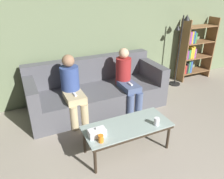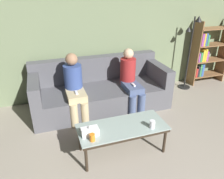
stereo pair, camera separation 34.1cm
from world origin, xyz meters
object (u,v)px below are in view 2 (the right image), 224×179
object	(u,v)px
tissue_box	(90,131)
bookshelf	(205,54)
cup_near_left	(92,137)
couch	(100,91)
coffee_table	(122,129)
standing_lamp	(191,46)
seated_person_left_end	(74,85)
cup_near_right	(152,124)
seated_person_mid_left	(130,79)

from	to	relation	value
tissue_box	bookshelf	world-z (taller)	bookshelf
cup_near_left	bookshelf	size ratio (longest dim) A/B	0.07
couch	cup_near_left	xyz separation A→B (m)	(-0.53, -1.53, 0.16)
tissue_box	bookshelf	size ratio (longest dim) A/B	0.15
tissue_box	coffee_table	bearing A→B (deg)	5.09
coffee_table	bookshelf	distance (m)	3.19
bookshelf	standing_lamp	distance (m)	0.62
seated_person_left_end	bookshelf	bearing A→B (deg)	9.98
coffee_table	tissue_box	world-z (taller)	tissue_box
cup_near_right	standing_lamp	distance (m)	2.51
standing_lamp	seated_person_mid_left	bearing A→B (deg)	-164.59
standing_lamp	seated_person_mid_left	distance (m)	1.67
cup_near_right	seated_person_mid_left	size ratio (longest dim) A/B	0.10
bookshelf	cup_near_right	bearing A→B (deg)	-141.55
cup_near_left	bookshelf	bearing A→B (deg)	30.53
bookshelf	standing_lamp	size ratio (longest dim) A/B	0.92
cup_near_right	bookshelf	xyz separation A→B (m)	(2.32, 1.84, 0.23)
cup_near_left	seated_person_left_end	world-z (taller)	seated_person_left_end
coffee_table	seated_person_mid_left	world-z (taller)	seated_person_mid_left
cup_near_right	tissue_box	distance (m)	0.83
cup_near_left	bookshelf	distance (m)	3.66
couch	cup_near_right	size ratio (longest dim) A/B	22.83
coffee_table	seated_person_left_end	xyz separation A→B (m)	(-0.44, 1.14, 0.22)
cup_near_left	couch	bearing A→B (deg)	70.99
cup_near_right	seated_person_mid_left	distance (m)	1.29
cup_near_right	coffee_table	bearing A→B (deg)	157.10
couch	coffee_table	distance (m)	1.36
couch	standing_lamp	bearing A→B (deg)	5.12
bookshelf	seated_person_mid_left	world-z (taller)	bookshelf
coffee_table	bookshelf	xyz separation A→B (m)	(2.69, 1.69, 0.32)
tissue_box	seated_person_left_end	world-z (taller)	seated_person_left_end
tissue_box	seated_person_left_end	distance (m)	1.19
cup_near_right	seated_person_left_end	distance (m)	1.53
coffee_table	tissue_box	bearing A→B (deg)	-174.91
standing_lamp	bookshelf	bearing A→B (deg)	14.64
couch	coffee_table	bearing A→B (deg)	-92.94
cup_near_right	standing_lamp	bearing A→B (deg)	43.72
couch	bookshelf	bearing A→B (deg)	7.13
seated_person_mid_left	couch	bearing A→B (deg)	154.37
cup_near_left	bookshelf	world-z (taller)	bookshelf
bookshelf	seated_person_mid_left	xyz separation A→B (m)	(-2.11, -0.57, -0.12)
seated_person_left_end	seated_person_mid_left	size ratio (longest dim) A/B	1.01
coffee_table	standing_lamp	bearing A→B (deg)	35.77
tissue_box	standing_lamp	xyz separation A→B (m)	(2.60, 1.59, 0.49)
bookshelf	seated_person_left_end	world-z (taller)	bookshelf
cup_near_left	cup_near_right	world-z (taller)	cup_near_right
seated_person_left_end	seated_person_mid_left	bearing A→B (deg)	-1.23
tissue_box	standing_lamp	size ratio (longest dim) A/B	0.14
couch	coffee_table	size ratio (longest dim) A/B	2.07
coffee_table	cup_near_right	xyz separation A→B (m)	(0.37, -0.16, 0.10)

